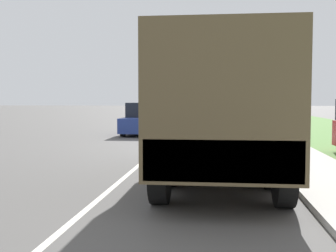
{
  "coord_description": "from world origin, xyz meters",
  "views": [
    {
      "loc": [
        2.08,
        2.32,
        1.78
      ],
      "look_at": [
        0.87,
        12.9,
        1.12
      ],
      "focal_mm": 45.0,
      "sensor_mm": 36.0,
      "label": 1
    }
  ],
  "objects_px": {
    "car_nearest_ahead": "(144,120)",
    "car_third_ahead": "(215,110)",
    "car_farthest_ahead": "(214,106)",
    "car_second_ahead": "(171,114)",
    "car_fourth_ahead": "(185,108)",
    "military_truck": "(220,107)"
  },
  "relations": [
    {
      "from": "car_nearest_ahead",
      "to": "car_third_ahead",
      "type": "relative_size",
      "value": 0.89
    },
    {
      "from": "car_third_ahead",
      "to": "car_farthest_ahead",
      "type": "relative_size",
      "value": 1.01
    },
    {
      "from": "car_second_ahead",
      "to": "car_farthest_ahead",
      "type": "distance_m",
      "value": 35.67
    },
    {
      "from": "car_second_ahead",
      "to": "car_fourth_ahead",
      "type": "xyz_separation_m",
      "value": [
        -0.34,
        20.83,
        -0.0
      ]
    },
    {
      "from": "car_second_ahead",
      "to": "car_farthest_ahead",
      "type": "bearing_deg",
      "value": 84.52
    },
    {
      "from": "military_truck",
      "to": "car_farthest_ahead",
      "type": "distance_m",
      "value": 60.77
    },
    {
      "from": "car_fourth_ahead",
      "to": "military_truck",
      "type": "bearing_deg",
      "value": -84.87
    },
    {
      "from": "car_second_ahead",
      "to": "car_fourth_ahead",
      "type": "distance_m",
      "value": 20.84
    },
    {
      "from": "military_truck",
      "to": "car_second_ahead",
      "type": "xyz_separation_m",
      "value": [
        -3.8,
        25.25,
        -0.99
      ]
    },
    {
      "from": "car_nearest_ahead",
      "to": "car_fourth_ahead",
      "type": "bearing_deg",
      "value": 90.58
    },
    {
      "from": "car_fourth_ahead",
      "to": "car_second_ahead",
      "type": "bearing_deg",
      "value": -89.07
    },
    {
      "from": "car_third_ahead",
      "to": "car_farthest_ahead",
      "type": "distance_m",
      "value": 24.47
    },
    {
      "from": "car_nearest_ahead",
      "to": "car_farthest_ahead",
      "type": "distance_m",
      "value": 48.55
    },
    {
      "from": "car_fourth_ahead",
      "to": "car_third_ahead",
      "type": "bearing_deg",
      "value": -68.33
    },
    {
      "from": "military_truck",
      "to": "car_third_ahead",
      "type": "distance_m",
      "value": 36.3
    },
    {
      "from": "car_nearest_ahead",
      "to": "car_third_ahead",
      "type": "height_order",
      "value": "car_nearest_ahead"
    },
    {
      "from": "car_nearest_ahead",
      "to": "car_second_ahead",
      "type": "height_order",
      "value": "car_nearest_ahead"
    },
    {
      "from": "car_nearest_ahead",
      "to": "car_third_ahead",
      "type": "distance_m",
      "value": 24.23
    },
    {
      "from": "military_truck",
      "to": "car_third_ahead",
      "type": "bearing_deg",
      "value": 90.39
    },
    {
      "from": "car_fourth_ahead",
      "to": "car_farthest_ahead",
      "type": "distance_m",
      "value": 15.14
    },
    {
      "from": "military_truck",
      "to": "car_farthest_ahead",
      "type": "relative_size",
      "value": 1.39
    },
    {
      "from": "military_truck",
      "to": "car_third_ahead",
      "type": "relative_size",
      "value": 1.38
    }
  ]
}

